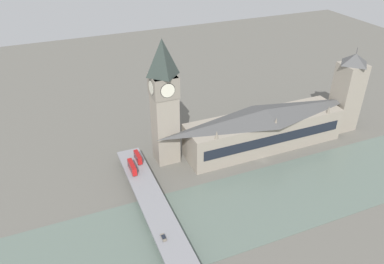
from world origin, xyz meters
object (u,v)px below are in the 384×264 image
(parliament_hall, at_px, (264,128))
(double_decker_bus_lead, at_px, (132,167))
(car_northbound_lead, at_px, (163,237))
(double_decker_bus_mid, at_px, (138,157))
(clock_tower, at_px, (164,101))
(road_bridge, at_px, (163,225))
(victoria_tower, at_px, (347,92))

(parliament_hall, distance_m, double_decker_bus_lead, 87.05)
(car_northbound_lead, bearing_deg, double_decker_bus_mid, -5.27)
(clock_tower, xyz_separation_m, road_bridge, (-57.23, 21.59, -35.46))
(victoria_tower, height_order, double_decker_bus_lead, victoria_tower)
(clock_tower, xyz_separation_m, double_decker_bus_lead, (-11.71, 24.39, -31.55))
(parliament_hall, xyz_separation_m, clock_tower, (10.66, 62.52, 26.73))
(clock_tower, distance_m, road_bridge, 70.71)
(parliament_hall, xyz_separation_m, double_decker_bus_mid, (7.17, 81.27, -4.92))
(victoria_tower, relative_size, road_bridge, 0.43)
(victoria_tower, distance_m, double_decker_bus_mid, 146.03)
(parliament_hall, bearing_deg, clock_tower, 80.32)
(double_decker_bus_mid, bearing_deg, clock_tower, -79.45)
(double_decker_bus_lead, xyz_separation_m, double_decker_bus_mid, (8.22, -5.64, -0.10))
(double_decker_bus_mid, distance_m, car_northbound_lead, 63.02)
(parliament_hall, relative_size, clock_tower, 1.36)
(parliament_hall, distance_m, road_bridge, 96.54)
(double_decker_bus_lead, bearing_deg, clock_tower, -64.35)
(victoria_tower, height_order, road_bridge, victoria_tower)
(clock_tower, height_order, double_decker_bus_lead, clock_tower)
(car_northbound_lead, bearing_deg, road_bridge, -18.17)
(car_northbound_lead, bearing_deg, double_decker_bus_lead, -0.15)
(road_bridge, bearing_deg, clock_tower, -20.67)
(road_bridge, distance_m, double_decker_bus_lead, 45.77)
(double_decker_bus_lead, relative_size, double_decker_bus_mid, 1.17)
(road_bridge, height_order, double_decker_bus_mid, double_decker_bus_mid)
(road_bridge, bearing_deg, victoria_tower, -72.46)
(double_decker_bus_lead, distance_m, double_decker_bus_mid, 9.97)
(parliament_hall, height_order, double_decker_bus_mid, parliament_hall)
(parliament_hall, height_order, car_northbound_lead, parliament_hall)
(road_bridge, distance_m, car_northbound_lead, 9.62)
(road_bridge, bearing_deg, double_decker_bus_lead, 3.52)
(road_bridge, bearing_deg, parliament_hall, -61.02)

